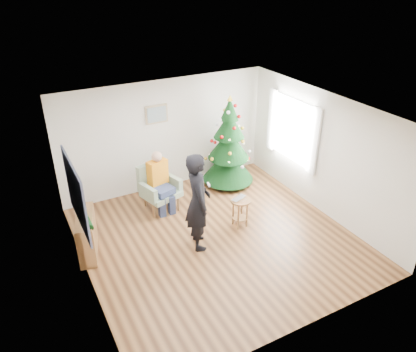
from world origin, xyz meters
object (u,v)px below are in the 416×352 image
console (87,235)px  christmas_tree (229,145)px  stool (240,212)px  standing_man (198,202)px  armchair (159,192)px

console → christmas_tree: bearing=31.6°
christmas_tree → stool: bearing=-112.9°
standing_man → armchair: bearing=19.9°
standing_man → console: standing_man is taller
standing_man → christmas_tree: bearing=-28.7°
stool → console: (-2.96, 0.58, 0.08)m
christmas_tree → console: bearing=-163.1°
christmas_tree → armchair: 2.02m
christmas_tree → console: size_ratio=2.23×
armchair → standing_man: 1.71m
standing_man → console: bearing=83.4°
standing_man → console: size_ratio=1.92×
armchair → stool: bearing=-66.0°
standing_man → console: (-1.92, 0.74, -0.56)m
armchair → console: size_ratio=1.01×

